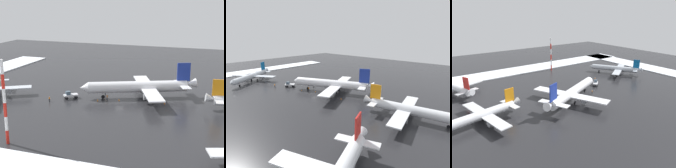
{
  "view_description": "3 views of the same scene",
  "coord_description": "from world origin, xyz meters",
  "views": [
    {
      "loc": [
        32.29,
        -99.18,
        33.08
      ],
      "look_at": [
        -2.44,
        -0.18,
        5.49
      ],
      "focal_mm": 55.0,
      "sensor_mm": 36.0,
      "label": 1
    },
    {
      "loc": [
        57.37,
        -47.55,
        25.16
      ],
      "look_at": [
        6.68,
        8.09,
        3.55
      ],
      "focal_mm": 28.0,
      "sensor_mm": 36.0,
      "label": 2
    },
    {
      "loc": [
        56.86,
        69.46,
        35.15
      ],
      "look_at": [
        2.96,
        -2.93,
        4.38
      ],
      "focal_mm": 35.0,
      "sensor_mm": 36.0,
      "label": 3
    }
  ],
  "objects": [
    {
      "name": "traffic_cone_wingtip_side",
      "position": [
        -6.62,
        -2.26,
        0.28
      ],
      "size": [
        0.36,
        0.36,
        0.55
      ],
      "primitive_type": "cone",
      "color": "orange",
      "rests_on": "ground_plane"
    },
    {
      "name": "pushback_tug",
      "position": [
        -16.09,
        -2.61,
        1.28
      ],
      "size": [
        4.9,
        4.7,
        2.5
      ],
      "rotation": [
        0.0,
        0.0,
        3.87
      ],
      "color": "silver",
      "rests_on": "ground_plane"
    },
    {
      "name": "airplane_parked_portside",
      "position": [
        -40.13,
        -10.75,
        2.98
      ],
      "size": [
        23.21,
        27.08,
        9.01
      ],
      "rotation": [
        0.0,
        0.0,
        5.27
      ],
      "color": "silver",
      "rests_on": "ground_plane"
    },
    {
      "name": "snow_bank_left",
      "position": [
        -67.0,
        0.0,
        0.2
      ],
      "size": [
        14.0,
        116.0,
        0.39
      ],
      "primitive_type": "cube",
      "color": "white",
      "rests_on": "ground_plane"
    },
    {
      "name": "snow_bank_far",
      "position": [
        0.0,
        -50.0,
        0.2
      ],
      "size": [
        152.0,
        16.0,
        0.39
      ],
      "primitive_type": "cube",
      "color": "white",
      "rests_on": "ground_plane"
    },
    {
      "name": "ground_crew_beside_wing",
      "position": [
        -20.8,
        -7.82,
        0.97
      ],
      "size": [
        0.36,
        0.36,
        1.71
      ],
      "rotation": [
        0.0,
        0.0,
        5.4
      ],
      "color": "black",
      "rests_on": "ground_plane"
    },
    {
      "name": "ground_plane",
      "position": [
        0.0,
        0.0,
        0.0
      ],
      "size": [
        240.0,
        240.0,
        0.0
      ],
      "primitive_type": "plane",
      "color": "#232326"
    },
    {
      "name": "airplane_far_rear",
      "position": [
        5.32,
        5.83,
        3.78
      ],
      "size": [
        36.47,
        30.95,
        11.45
      ],
      "rotation": [
        0.0,
        0.0,
        3.56
      ],
      "color": "white",
      "rests_on": "ground_plane"
    },
    {
      "name": "ground_crew_near_tug",
      "position": [
        -6.63,
        4.92,
        0.97
      ],
      "size": [
        0.36,
        0.36,
        1.71
      ],
      "rotation": [
        0.0,
        0.0,
        6.04
      ],
      "color": "black",
      "rests_on": "ground_plane"
    },
    {
      "name": "airplane_parked_starboard",
      "position": [
        41.18,
        3.09,
        3.07
      ],
      "size": [
        31.22,
        26.08,
        9.3
      ],
      "rotation": [
        0.0,
        0.0,
        0.17
      ],
      "color": "silver",
      "rests_on": "ground_plane"
    },
    {
      "name": "antenna_mast",
      "position": [
        -14.07,
        -38.87,
        9.78
      ],
      "size": [
        0.7,
        0.7,
        19.56
      ],
      "color": "red",
      "rests_on": "ground_plane"
    },
    {
      "name": "traffic_cone_near_nose",
      "position": [
        -0.31,
        0.59,
        0.28
      ],
      "size": [
        0.36,
        0.36,
        0.55
      ],
      "primitive_type": "cone",
      "color": "orange",
      "rests_on": "ground_plane"
    },
    {
      "name": "traffic_cone_mid_line",
      "position": [
        14.22,
        1.66,
        0.28
      ],
      "size": [
        0.36,
        0.36,
        0.55
      ],
      "primitive_type": "cone",
      "color": "orange",
      "rests_on": "ground_plane"
    },
    {
      "name": "ground_crew_mid_apron",
      "position": [
        -4.19,
        0.06,
        0.97
      ],
      "size": [
        0.36,
        0.36,
        1.71
      ],
      "rotation": [
        0.0,
        0.0,
        5.5
      ],
      "color": "black",
      "rests_on": "ground_plane"
    }
  ]
}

